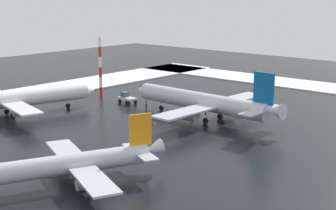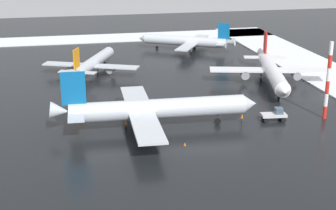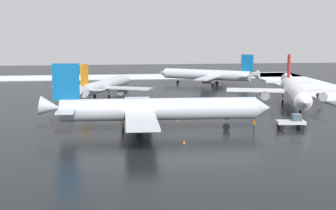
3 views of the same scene
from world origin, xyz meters
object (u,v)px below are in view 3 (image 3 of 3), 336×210
object	(u,v)px
traffic_cone_near_nose	(177,119)
traffic_cone_mid_line	(184,142)
airplane_parked_portside	(294,91)
airplane_foreground_jet	(105,85)
ground_crew_mid_apron	(123,126)
traffic_cone_wingtip_side	(154,125)
airplane_parked_starboard	(209,75)
pushback_tug	(292,121)
ground_crew_beside_wing	(254,124)
airplane_far_rear	(154,109)

from	to	relation	value
traffic_cone_near_nose	traffic_cone_mid_line	world-z (taller)	same
airplane_parked_portside	airplane_foreground_jet	size ratio (longest dim) A/B	1.22
airplane_parked_portside	ground_crew_mid_apron	distance (m)	42.13
airplane_parked_portside	traffic_cone_wingtip_side	size ratio (longest dim) A/B	60.73
airplane_parked_starboard	traffic_cone_mid_line	xyz separation A→B (m)	(-70.22, 17.98, -2.64)
airplane_foreground_jet	ground_crew_mid_apron	distance (m)	39.92
pushback_tug	ground_crew_beside_wing	xyz separation A→B (m)	(0.28, 6.34, -0.31)
traffic_cone_near_nose	pushback_tug	bearing A→B (deg)	-119.28
traffic_cone_wingtip_side	airplane_parked_starboard	bearing A→B (deg)	-20.04
traffic_cone_near_nose	traffic_cone_wingtip_side	distance (m)	7.07
airplane_far_rear	airplane_parked_starboard	size ratio (longest dim) A/B	1.38
traffic_cone_wingtip_side	traffic_cone_near_nose	bearing A→B (deg)	-40.76
airplane_far_rear	airplane_foreground_jet	size ratio (longest dim) A/B	1.35
airplane_foreground_jet	traffic_cone_mid_line	xyz separation A→B (m)	(-49.02, -11.17, -2.55)
airplane_parked_portside	airplane_foreground_jet	xyz separation A→B (m)	(18.46, 39.02, -0.49)
airplane_far_rear	traffic_cone_near_nose	xyz separation A→B (m)	(9.02, -5.10, -3.35)
airplane_foreground_jet	traffic_cone_mid_line	size ratio (longest dim) A/B	49.71
pushback_tug	traffic_cone_mid_line	world-z (taller)	pushback_tug
traffic_cone_mid_line	traffic_cone_wingtip_side	distance (m)	12.89
airplane_foreground_jet	traffic_cone_near_nose	world-z (taller)	airplane_foreground_jet
ground_crew_beside_wing	traffic_cone_wingtip_side	world-z (taller)	ground_crew_beside_wing
ground_crew_mid_apron	traffic_cone_near_nose	size ratio (longest dim) A/B	3.11
ground_crew_beside_wing	traffic_cone_near_nose	bearing A→B (deg)	-21.89
ground_crew_mid_apron	airplane_parked_starboard	bearing A→B (deg)	105.00
airplane_parked_starboard	ground_crew_beside_wing	distance (m)	62.15
airplane_parked_starboard	traffic_cone_near_nose	xyz separation A→B (m)	(-52.35, 16.43, -2.64)
ground_crew_beside_wing	traffic_cone_mid_line	bearing A→B (deg)	51.69
airplane_foreground_jet	traffic_cone_near_nose	xyz separation A→B (m)	(-31.14, -12.72, -2.55)
ground_crew_mid_apron	traffic_cone_mid_line	distance (m)	12.51
traffic_cone_mid_line	traffic_cone_near_nose	bearing A→B (deg)	-4.97
airplane_far_rear	ground_crew_mid_apron	size ratio (longest dim) A/B	21.58
traffic_cone_mid_line	traffic_cone_wingtip_side	xyz separation A→B (m)	(12.52, 3.07, 0.00)
traffic_cone_near_nose	traffic_cone_wingtip_side	xyz separation A→B (m)	(-5.36, 4.62, 0.00)
pushback_tug	ground_crew_mid_apron	xyz separation A→B (m)	(1.19, 27.50, -0.31)
airplane_far_rear	traffic_cone_mid_line	bearing A→B (deg)	-66.05
traffic_cone_wingtip_side	airplane_foreground_jet	bearing A→B (deg)	12.52
traffic_cone_near_nose	traffic_cone_wingtip_side	bearing A→B (deg)	139.24
airplane_parked_portside	traffic_cone_mid_line	xyz separation A→B (m)	(-30.56, 27.85, -3.05)
pushback_tug	ground_crew_mid_apron	size ratio (longest dim) A/B	2.81
airplane_far_rear	airplane_foreground_jet	xyz separation A→B (m)	(40.16, 7.62, -0.79)
airplane_parked_starboard	pushback_tug	bearing A→B (deg)	121.34
airplane_foreground_jet	traffic_cone_near_nose	distance (m)	33.74
airplane_far_rear	airplane_parked_portside	xyz separation A→B (m)	(21.70, -31.40, -0.30)
airplane_parked_starboard	traffic_cone_mid_line	size ratio (longest dim) A/B	48.76
airplane_parked_portside	pushback_tug	world-z (taller)	airplane_parked_portside
airplane_far_rear	traffic_cone_near_nose	world-z (taller)	airplane_far_rear
airplane_foreground_jet	traffic_cone_mid_line	distance (m)	50.34
airplane_parked_portside	traffic_cone_wingtip_side	distance (m)	35.93
airplane_foreground_jet	traffic_cone_wingtip_side	bearing A→B (deg)	-143.93
airplane_parked_starboard	ground_crew_beside_wing	bearing A→B (deg)	115.49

